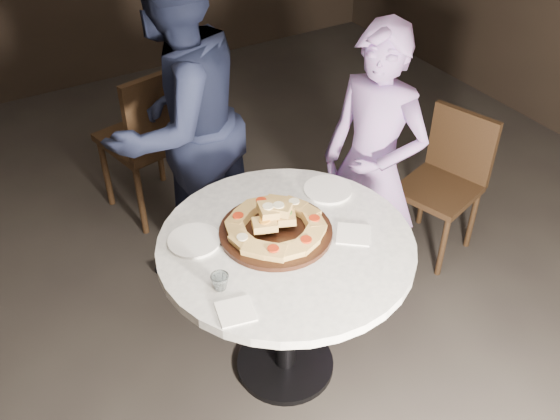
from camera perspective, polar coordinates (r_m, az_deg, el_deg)
name	(u,v)px	position (r m, az deg, el deg)	size (l,w,h in m)	color
floor	(276,358)	(3.21, -0.32, -13.39)	(7.00, 7.00, 0.00)	black
table	(286,268)	(2.69, 0.54, -5.29)	(1.28, 1.28, 0.81)	black
serving_board	(276,232)	(2.62, -0.39, -1.98)	(0.48, 0.48, 0.02)	black
focaccia_pile	(275,223)	(2.60, -0.45, -1.20)	(0.43, 0.43, 0.11)	tan
plate_left	(194,241)	(2.61, -7.83, -2.78)	(0.22, 0.22, 0.01)	white
plate_right	(328,190)	(2.88, 4.41, 1.88)	(0.22, 0.22, 0.01)	white
water_glass	(220,282)	(2.38, -5.50, -6.57)	(0.07, 0.07, 0.07)	silver
napkin_near	(236,311)	(2.31, -4.08, -9.24)	(0.13, 0.13, 0.01)	white
napkin_far	(353,234)	(2.64, 6.71, -2.21)	(0.14, 0.14, 0.01)	white
chair_far	(153,134)	(3.82, -11.53, 6.86)	(0.57, 0.59, 1.02)	black
chair_right	(448,174)	(3.68, 15.09, 3.17)	(0.51, 0.50, 0.84)	black
diner_navy	(178,124)	(3.25, -9.35, 7.75)	(0.88, 0.68, 1.81)	black
diner_teal	(373,167)	(3.18, 8.49, 3.90)	(0.55, 0.36, 1.50)	#8167A5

